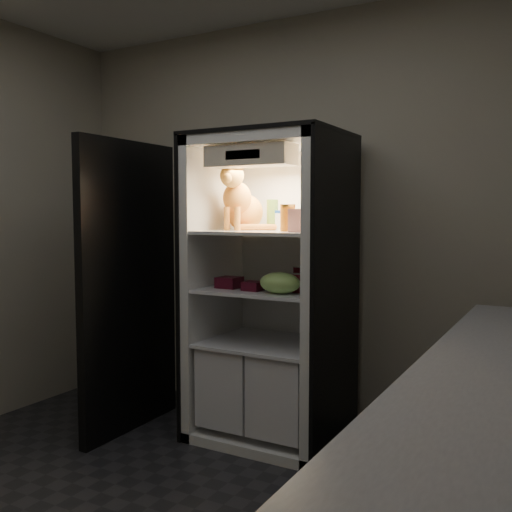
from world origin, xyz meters
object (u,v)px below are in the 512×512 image
(soda_can_c, at_px, (297,283))
(berry_box_right, at_px, (253,286))
(tabby_cat, at_px, (241,204))
(salsa_jar, at_px, (288,218))
(cream_carton, at_px, (297,220))
(berry_box_left, at_px, (229,282))
(pepper_jar, at_px, (317,214))
(condiment_jar, at_px, (275,280))
(refrigerator, at_px, (272,311))
(grape_bag, at_px, (280,283))
(soda_can_a, at_px, (299,277))
(parmesan_shaker, at_px, (272,215))
(soda_can_b, at_px, (310,280))
(mayo_tub, at_px, (281,220))

(soda_can_c, height_order, berry_box_right, soda_can_c)
(tabby_cat, xyz_separation_m, soda_can_c, (0.45, -0.13, -0.46))
(salsa_jar, distance_m, cream_carton, 0.14)
(berry_box_left, bearing_deg, pepper_jar, 22.99)
(condiment_jar, bearing_deg, salsa_jar, -39.02)
(refrigerator, xyz_separation_m, grape_bag, (0.17, -0.24, 0.21))
(salsa_jar, height_order, soda_can_a, salsa_jar)
(parmesan_shaker, height_order, soda_can_c, parmesan_shaker)
(parmesan_shaker, relative_size, salsa_jar, 1.21)
(cream_carton, relative_size, soda_can_b, 0.99)
(pepper_jar, relative_size, grape_bag, 0.81)
(berry_box_right, bearing_deg, soda_can_b, 25.32)
(soda_can_a, distance_m, berry_box_left, 0.43)
(condiment_jar, bearing_deg, tabby_cat, -175.61)
(soda_can_c, bearing_deg, grape_bag, -126.45)
(soda_can_b, bearing_deg, tabby_cat, 175.47)
(tabby_cat, xyz_separation_m, soda_can_a, (0.37, 0.06, -0.45))
(soda_can_c, bearing_deg, mayo_tub, 136.07)
(mayo_tub, bearing_deg, soda_can_a, -0.38)
(refrigerator, relative_size, soda_can_b, 14.32)
(mayo_tub, relative_size, grape_bag, 0.50)
(cream_carton, bearing_deg, salsa_jar, 137.54)
(berry_box_right, bearing_deg, soda_can_c, 11.59)
(cream_carton, xyz_separation_m, berry_box_right, (-0.29, 0.01, -0.39))
(soda_can_b, bearing_deg, soda_can_c, -114.49)
(soda_can_b, relative_size, berry_box_left, 0.99)
(soda_can_a, bearing_deg, salsa_jar, -89.46)
(parmesan_shaker, relative_size, pepper_jar, 0.96)
(refrigerator, xyz_separation_m, cream_carton, (0.27, -0.21, 0.56))
(pepper_jar, height_order, soda_can_a, pepper_jar)
(soda_can_b, bearing_deg, berry_box_left, -167.66)
(mayo_tub, height_order, berry_box_left, mayo_tub)
(tabby_cat, distance_m, salsa_jar, 0.40)
(salsa_jar, relative_size, cream_carton, 1.21)
(cream_carton, height_order, berry_box_right, cream_carton)
(mayo_tub, bearing_deg, grape_bag, -64.23)
(refrigerator, height_order, soda_can_a, refrigerator)
(refrigerator, bearing_deg, berry_box_right, -96.83)
(parmesan_shaker, relative_size, mayo_tub, 1.54)
(refrigerator, relative_size, salsa_jar, 11.99)
(refrigerator, distance_m, berry_box_right, 0.27)
(tabby_cat, height_order, cream_carton, tabby_cat)
(mayo_tub, bearing_deg, tabby_cat, -165.58)
(berry_box_left, bearing_deg, soda_can_a, 29.39)
(soda_can_a, bearing_deg, refrigerator, -165.22)
(salsa_jar, height_order, condiment_jar, salsa_jar)
(tabby_cat, relative_size, pepper_jar, 2.25)
(grape_bag, bearing_deg, cream_carton, 13.39)
(parmesan_shaker, distance_m, soda_can_b, 0.49)
(grape_bag, bearing_deg, parmesan_shaker, 125.29)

